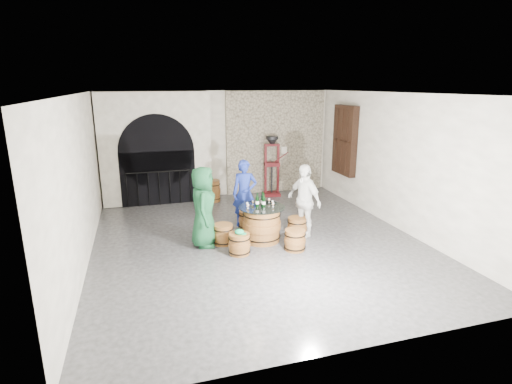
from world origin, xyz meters
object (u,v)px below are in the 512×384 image
object	(u,v)px
barrel_table	(262,224)
person_white	(304,201)
side_barrel	(213,191)
corking_press	(272,162)
barrel_stool_right	(297,227)
barrel_stool_left	(223,234)
person_green	(203,207)
barrel_stool_near_left	(239,244)
wine_bottle_right	(262,200)
barrel_stool_far	(248,219)
barrel_stool_near_right	(295,240)
person_blue	(245,193)
wine_bottle_left	(257,201)
wine_bottle_center	(264,202)

from	to	relation	value
barrel_table	person_white	world-z (taller)	person_white
barrel_table	side_barrel	size ratio (longest dim) A/B	1.61
barrel_table	corking_press	world-z (taller)	corking_press
barrel_stool_right	person_white	world-z (taller)	person_white
barrel_stool_left	corking_press	bearing A→B (deg)	56.24
person_green	side_barrel	world-z (taller)	person_green
barrel_stool_near_left	wine_bottle_right	distance (m)	1.17
barrel_table	barrel_stool_left	xyz separation A→B (m)	(-0.86, 0.07, -0.17)
person_white	side_barrel	world-z (taller)	person_white
barrel_stool_far	person_green	size ratio (longest dim) A/B	0.26
person_green	corking_press	world-z (taller)	corking_press
barrel_stool_left	person_white	world-z (taller)	person_white
barrel_table	barrel_stool_near_right	size ratio (longest dim) A/B	2.24
barrel_stool_near_right	person_white	distance (m)	1.08
side_barrel	person_green	bearing A→B (deg)	-103.61
barrel_stool_near_left	corking_press	distance (m)	4.63
barrel_stool_near_right	side_barrel	distance (m)	4.20
person_blue	person_white	bearing A→B (deg)	-28.49
side_barrel	barrel_stool_near_left	bearing A→B (deg)	-92.67
barrel_stool_left	barrel_table	bearing A→B (deg)	-4.70
barrel_table	wine_bottle_right	world-z (taller)	wine_bottle_right
barrel_stool_right	person_blue	size ratio (longest dim) A/B	0.28
barrel_stool_far	wine_bottle_left	xyz separation A→B (m)	(-0.02, -0.84, 0.70)
wine_bottle_right	person_blue	bearing A→B (deg)	97.37
person_green	wine_bottle_right	size ratio (longest dim) A/B	5.36
barrel_stool_far	barrel_stool_near_left	world-z (taller)	same
barrel_stool_left	wine_bottle_right	bearing A→B (deg)	-0.67
wine_bottle_left	corking_press	xyz separation A→B (m)	(1.52, 3.46, 0.16)
barrel_table	person_green	xyz separation A→B (m)	(-1.27, 0.10, 0.48)
barrel_stool_far	side_barrel	size ratio (longest dim) A/B	0.72
barrel_table	barrel_stool_far	bearing A→B (deg)	95.19
barrel_stool_far	barrel_stool_near_left	bearing A→B (deg)	-112.07
barrel_stool_left	barrel_stool_right	xyz separation A→B (m)	(1.72, -0.04, 0.00)
person_white	person_green	bearing A→B (deg)	-113.62
barrel_stool_near_right	wine_bottle_center	size ratio (longest dim) A/B	1.42
wine_bottle_right	side_barrel	world-z (taller)	wine_bottle_right
person_white	wine_bottle_left	xyz separation A→B (m)	(-1.11, -0.02, 0.09)
wine_bottle_left	corking_press	distance (m)	3.78
person_white	side_barrel	distance (m)	3.70
corking_press	wine_bottle_left	bearing A→B (deg)	-105.75
barrel_stool_right	wine_bottle_center	world-z (taller)	wine_bottle_center
barrel_stool_right	wine_bottle_center	xyz separation A→B (m)	(-0.84, -0.08, 0.70)
person_green	person_white	size ratio (longest dim) A/B	1.04
person_white	wine_bottle_right	xyz separation A→B (m)	(-0.98, 0.02, 0.09)
person_white	barrel_stool_right	bearing A→B (deg)	-109.80
barrel_table	wine_bottle_right	xyz separation A→B (m)	(0.03, 0.06, 0.53)
barrel_table	wine_bottle_center	bearing A→B (deg)	-61.95
wine_bottle_left	side_barrel	world-z (taller)	wine_bottle_left
barrel_stool_right	side_barrel	xyz separation A→B (m)	(-1.33, 3.36, 0.10)
person_white	barrel_stool_near_right	bearing A→B (deg)	-56.10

